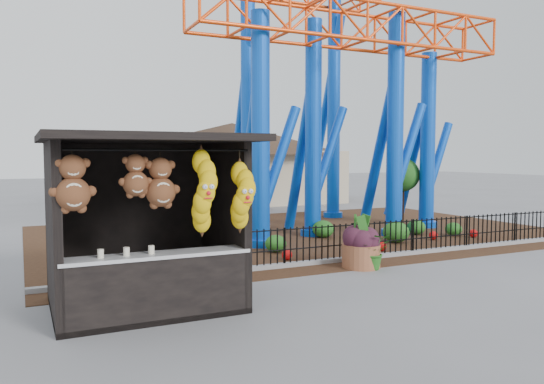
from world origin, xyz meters
name	(u,v)px	position (x,y,z in m)	size (l,w,h in m)	color
ground	(318,302)	(0.00, 0.00, 0.00)	(120.00, 120.00, 0.00)	slate
mulch_bed	(301,233)	(4.00, 8.00, 0.01)	(18.00, 12.00, 0.02)	#331E11
curb	(390,255)	(4.00, 3.00, 0.06)	(18.00, 0.18, 0.12)	gray
prize_booth	(147,224)	(-3.00, 0.89, 1.54)	(3.50, 3.40, 3.12)	black
picket_fence	(416,237)	(4.90, 3.00, 0.50)	(12.20, 0.06, 1.00)	black
roller_coaster	(326,53)	(5.12, 8.23, 6.44)	(11.00, 6.37, 10.82)	blue
terracotta_planter	(361,256)	(2.51, 2.22, 0.29)	(0.94, 0.94, 0.59)	#975637
planter_foliage	(361,231)	(2.51, 2.22, 0.91)	(0.70, 0.70, 0.64)	#321421
potted_plant	(373,251)	(2.67, 1.95, 0.44)	(0.79, 0.69, 0.88)	#255D1B
landscaping	(375,232)	(5.27, 5.36, 0.29)	(7.64, 3.40, 0.67)	#1F5418
pavilion	(232,150)	(6.00, 20.00, 3.07)	(15.00, 15.00, 4.80)	#BFAD8C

